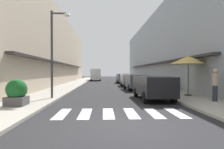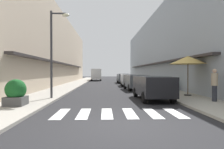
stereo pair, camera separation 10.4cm
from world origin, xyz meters
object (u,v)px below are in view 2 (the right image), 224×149
object	(u,v)px
parked_car_far	(128,79)
parked_car_distant	(123,77)
street_lamp	(54,45)
cafe_umbrella	(188,60)
planter_corner	(16,92)
parked_car_mid	(135,80)
pedestrian_walking_near	(215,84)
delivery_van	(96,74)
parked_car_near	(152,85)
planter_midblock	(170,84)

from	to	relation	value
parked_car_far	parked_car_distant	distance (m)	6.81
parked_car_distant	street_lamp	distance (m)	20.02
cafe_umbrella	planter_corner	world-z (taller)	cafe_umbrella
parked_car_mid	pedestrian_walking_near	xyz separation A→B (m)	(3.05, -8.45, 0.14)
street_lamp	pedestrian_walking_near	distance (m)	9.60
parked_car_distant	street_lamp	bearing A→B (deg)	-107.81
parked_car_mid	planter_corner	xyz separation A→B (m)	(-7.23, -9.39, -0.18)
parked_car_far	pedestrian_walking_near	distance (m)	14.30
street_lamp	parked_car_mid	bearing A→B (deg)	47.31
parked_car_mid	parked_car_far	distance (m)	5.52
delivery_van	planter_corner	xyz separation A→B (m)	(-2.60, -31.26, -0.67)
parked_car_near	parked_car_distant	size ratio (longest dim) A/B	1.00
delivery_van	planter_midblock	distance (m)	24.75
parked_car_distant	cafe_umbrella	xyz separation A→B (m)	(2.74, -17.98, 1.61)
parked_car_far	cafe_umbrella	world-z (taller)	cafe_umbrella
parked_car_far	planter_corner	distance (m)	16.57
cafe_umbrella	planter_corner	xyz separation A→B (m)	(-9.98, -3.74, -1.80)
planter_midblock	delivery_van	bearing A→B (deg)	107.57
cafe_umbrella	planter_midblock	xyz separation A→B (m)	(0.09, 3.94, -1.89)
parked_car_near	planter_corner	size ratio (longest dim) A/B	3.47
cafe_umbrella	parked_car_distant	bearing A→B (deg)	98.67
delivery_van	street_lamp	xyz separation A→B (m)	(-1.44, -28.46, 2.01)
parked_car_distant	planter_midblock	xyz separation A→B (m)	(2.83, -14.04, -0.27)
parked_car_mid	parked_car_distant	size ratio (longest dim) A/B	0.92
street_lamp	parked_car_distant	bearing A→B (deg)	72.19
parked_car_distant	delivery_van	distance (m)	10.63
parked_car_near	parked_car_far	bearing A→B (deg)	90.00
planter_corner	planter_midblock	xyz separation A→B (m)	(10.07, 7.67, -0.09)
parked_car_distant	delivery_van	xyz separation A→B (m)	(-4.64, 9.55, 0.48)
delivery_van	cafe_umbrella	distance (m)	28.52
parked_car_mid	street_lamp	world-z (taller)	street_lamp
street_lamp	planter_midblock	distance (m)	10.52
delivery_van	parked_car_near	bearing A→B (deg)	-80.83
parked_car_mid	planter_corner	world-z (taller)	parked_car_mid
parked_car_mid	pedestrian_walking_near	bearing A→B (deg)	-70.16
street_lamp	cafe_umbrella	bearing A→B (deg)	6.06
planter_corner	parked_car_near	bearing A→B (deg)	19.39
planter_midblock	parked_car_near	bearing A→B (deg)	-118.91
parked_car_distant	parked_car_near	bearing A→B (deg)	-90.00
parked_car_distant	delivery_van	bearing A→B (deg)	115.90
parked_car_near	planter_midblock	size ratio (longest dim) A/B	3.77
parked_car_far	delivery_van	xyz separation A→B (m)	(-4.64, 16.35, 0.49)
parked_car_far	planter_midblock	xyz separation A→B (m)	(2.83, -7.23, -0.27)
parked_car_distant	planter_midblock	bearing A→B (deg)	-78.59
pedestrian_walking_near	parked_car_mid	bearing A→B (deg)	50.17
parked_car_near	planter_midblock	distance (m)	5.87
parked_car_distant	pedestrian_walking_near	size ratio (longest dim) A/B	2.47
pedestrian_walking_near	cafe_umbrella	bearing A→B (deg)	36.55
parked_car_distant	pedestrian_walking_near	xyz separation A→B (m)	(3.05, -20.77, 0.14)
parked_car_near	parked_car_mid	bearing A→B (deg)	90.00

